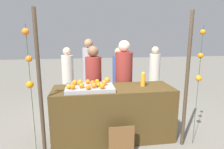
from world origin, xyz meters
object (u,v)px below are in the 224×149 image
stall_counter (113,113)px  chalkboard_sign (121,141)px  orange_0 (80,82)px  juice_bottle (143,80)px  vendor_left (94,88)px  vendor_right (124,85)px  orange_1 (97,81)px

stall_counter → chalkboard_sign: size_ratio=4.30×
orange_0 → juice_bottle: juice_bottle is taller
orange_0 → juice_bottle: (1.09, -0.02, 0.01)m
chalkboard_sign → vendor_left: vendor_left is taller
stall_counter → orange_0: 0.80m
vendor_left → vendor_right: 0.61m
orange_0 → vendor_left: (0.26, 0.60, -0.28)m
stall_counter → juice_bottle: juice_bottle is taller
orange_0 → vendor_right: vendor_right is taller
orange_0 → vendor_right: size_ratio=0.05×
juice_bottle → vendor_left: vendor_left is taller
chalkboard_sign → stall_counter: bearing=94.8°
juice_bottle → vendor_left: (-0.83, 0.61, -0.30)m
orange_0 → juice_bottle: size_ratio=0.36×
juice_bottle → vendor_left: size_ratio=0.15×
orange_0 → orange_1: orange_0 is taller
juice_bottle → vendor_right: size_ratio=0.14×
orange_0 → chalkboard_sign: size_ratio=0.19×
orange_0 → orange_1: 0.30m
orange_1 → chalkboard_sign: size_ratio=0.16×
chalkboard_sign → vendor_right: vendor_right is taller
orange_1 → vendor_left: bearing=93.3°
vendor_right → chalkboard_sign: bearing=-103.4°
vendor_right → orange_0: bearing=-147.7°
juice_bottle → orange_0: bearing=179.2°
orange_0 → juice_bottle: 1.09m
juice_bottle → orange_1: bearing=175.1°
orange_1 → vendor_left: size_ratio=0.05×
orange_1 → vendor_right: 0.80m
stall_counter → orange_1: 0.63m
juice_bottle → vendor_left: 1.07m
chalkboard_sign → vendor_left: 1.32m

